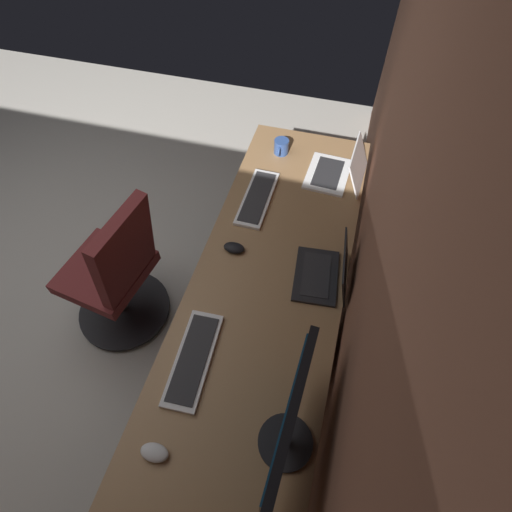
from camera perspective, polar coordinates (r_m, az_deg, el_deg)
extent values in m
plane|color=#B2ADA3|center=(3.23, -28.22, -1.14)|extent=(4.98, 4.98, 0.00)
cube|color=brown|center=(1.58, 18.91, 9.39)|extent=(4.75, 0.10, 2.60)
cube|color=#936D47|center=(1.90, 1.46, -4.52)|extent=(2.31, 0.70, 0.03)
cylinder|color=silver|center=(2.91, 1.17, 10.76)|extent=(0.05, 0.05, 0.70)
cylinder|color=silver|center=(2.87, 12.55, 8.43)|extent=(0.05, 0.05, 0.70)
cube|color=#936D47|center=(2.17, 1.25, -12.37)|extent=(0.40, 0.50, 0.69)
cube|color=silver|center=(2.21, -5.25, -10.72)|extent=(0.37, 0.01, 0.61)
cylinder|color=black|center=(1.64, 4.06, -24.21)|extent=(0.20, 0.20, 0.01)
cylinder|color=black|center=(1.58, 4.19, -23.78)|extent=(0.04, 0.04, 0.10)
cube|color=black|center=(1.39, 4.71, -22.01)|extent=(0.55, 0.05, 0.29)
cube|color=navy|center=(1.39, 3.96, -21.88)|extent=(0.50, 0.03, 0.26)
cube|color=black|center=(1.94, 8.27, -2.70)|extent=(0.32, 0.22, 0.01)
cube|color=#262628|center=(1.93, 8.30, -2.56)|extent=(0.25, 0.15, 0.00)
cube|color=black|center=(1.86, 12.18, -1.49)|extent=(0.31, 0.07, 0.19)
cube|color=#B2BCCC|center=(1.86, 12.18, -1.49)|extent=(0.28, 0.06, 0.16)
cube|color=white|center=(2.40, 9.86, 11.08)|extent=(0.32, 0.24, 0.01)
cube|color=#262628|center=(2.39, 9.89, 11.23)|extent=(0.25, 0.16, 0.00)
cube|color=white|center=(2.32, 13.95, 12.08)|extent=(0.31, 0.10, 0.20)
cube|color=#330F14|center=(2.32, 13.95, 12.08)|extent=(0.28, 0.09, 0.17)
cube|color=silver|center=(2.23, 0.19, 7.99)|extent=(0.42, 0.14, 0.02)
cube|color=#2D2D30|center=(2.22, 0.19, 8.19)|extent=(0.38, 0.12, 0.00)
cube|color=silver|center=(1.74, -8.62, -13.85)|extent=(0.43, 0.16, 0.02)
cube|color=#2D2D30|center=(1.73, -8.66, -13.71)|extent=(0.38, 0.13, 0.00)
ellipsoid|color=black|center=(2.00, -3.04, 1.14)|extent=(0.06, 0.10, 0.03)
ellipsoid|color=silver|center=(1.65, -13.83, -24.83)|extent=(0.06, 0.10, 0.03)
cylinder|color=#335193|center=(2.49, 3.51, 14.83)|extent=(0.08, 0.08, 0.09)
torus|color=#335193|center=(2.45, 3.22, 14.14)|extent=(0.06, 0.01, 0.06)
cube|color=maroon|center=(2.41, -20.04, -2.04)|extent=(0.50, 0.48, 0.07)
cube|color=maroon|center=(2.08, -17.72, 0.41)|extent=(0.41, 0.19, 0.50)
cylinder|color=black|center=(2.58, -18.70, -4.77)|extent=(0.05, 0.05, 0.37)
cylinder|color=black|center=(2.75, -17.61, -7.00)|extent=(0.56, 0.56, 0.03)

